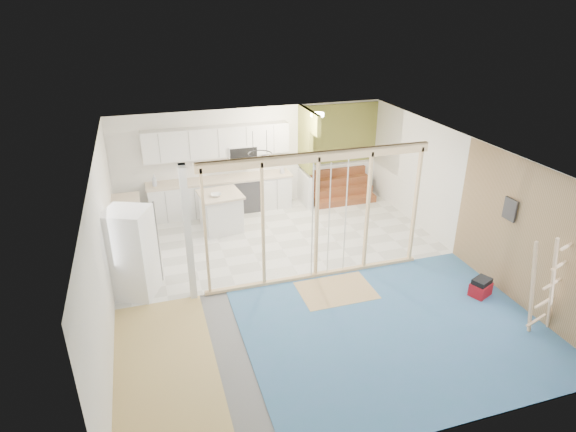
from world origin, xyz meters
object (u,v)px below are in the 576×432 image
object	(u,v)px
fridge	(132,253)
ladder	(545,286)
toolbox	(481,288)
island	(221,212)

from	to	relation	value
fridge	ladder	world-z (taller)	ladder
ladder	toolbox	bearing A→B (deg)	87.54
fridge	toolbox	distance (m)	6.45
ladder	island	bearing A→B (deg)	118.02
island	ladder	size ratio (longest dim) A/B	0.59
island	ladder	bearing A→B (deg)	-57.91
toolbox	ladder	xyz separation A→B (m)	(0.16, -1.19, 0.74)
fridge	toolbox	world-z (taller)	fridge
fridge	toolbox	bearing A→B (deg)	5.27
island	toolbox	world-z (taller)	island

